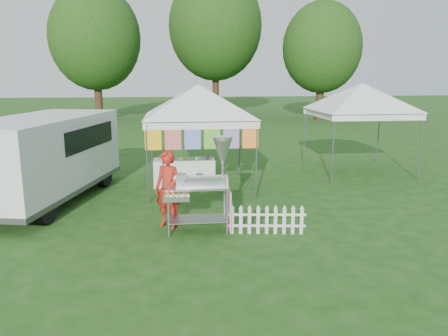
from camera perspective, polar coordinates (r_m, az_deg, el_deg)
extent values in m
plane|color=#1A4112|center=(9.60, -1.84, -7.73)|extent=(120.00, 120.00, 0.00)
cylinder|color=#59595E|center=(11.32, -10.00, 0.65)|extent=(0.04, 0.04, 2.10)
cylinder|color=#59595E|center=(11.51, 4.25, 0.99)|extent=(0.04, 0.04, 2.10)
cylinder|color=#59595E|center=(14.11, -9.42, 2.90)|extent=(0.04, 0.04, 2.10)
cylinder|color=#59595E|center=(14.27, 2.06, 3.15)|extent=(0.04, 0.04, 2.10)
cube|color=white|center=(11.18, -2.86, 5.61)|extent=(3.00, 0.03, 0.22)
cube|color=white|center=(14.00, -3.70, 6.89)|extent=(3.00, 0.03, 0.22)
pyramid|color=white|center=(12.53, -3.39, 10.87)|extent=(4.24, 4.24, 0.90)
cylinder|color=#59595E|center=(11.18, -2.87, 6.02)|extent=(3.00, 0.03, 0.03)
cube|color=orange|center=(11.20, -9.26, 4.09)|extent=(0.42, 0.01, 0.70)
cube|color=#BF178A|center=(11.19, -6.69, 4.16)|extent=(0.42, 0.01, 0.70)
cube|color=purple|center=(11.20, -4.13, 4.21)|extent=(0.42, 0.01, 0.70)
cube|color=#189436|center=(11.24, -1.57, 4.27)|extent=(0.42, 0.01, 0.70)
cube|color=teal|center=(11.29, 0.96, 4.31)|extent=(0.42, 0.01, 0.70)
cube|color=#F8301B|center=(11.37, 3.46, 4.34)|extent=(0.42, 0.01, 0.70)
cylinder|color=#59595E|center=(13.67, 14.04, 2.41)|extent=(0.04, 0.04, 2.10)
cylinder|color=#59595E|center=(14.92, 24.30, 2.48)|extent=(0.04, 0.04, 2.10)
cylinder|color=#59595E|center=(16.32, 10.52, 4.08)|extent=(0.04, 0.04, 2.10)
cylinder|color=#59595E|center=(17.38, 19.51, 4.06)|extent=(0.04, 0.04, 2.10)
cube|color=white|center=(14.12, 19.66, 6.26)|extent=(3.00, 0.03, 0.22)
cube|color=white|center=(16.70, 15.33, 7.31)|extent=(3.00, 0.03, 0.22)
pyramid|color=white|center=(15.35, 17.55, 10.55)|extent=(4.24, 4.24, 0.90)
cylinder|color=#59595E|center=(14.12, 19.68, 6.58)|extent=(3.00, 0.03, 0.03)
cylinder|color=#312012|center=(33.44, -16.10, 9.37)|extent=(0.56, 0.56, 3.96)
ellipsoid|color=#2C5818|center=(33.52, -16.50, 15.98)|extent=(6.40, 6.40, 7.36)
cylinder|color=#312012|center=(37.21, -1.10, 10.72)|extent=(0.56, 0.56, 4.84)
ellipsoid|color=#2C5818|center=(37.41, -1.13, 17.98)|extent=(7.60, 7.60, 8.74)
cylinder|color=#312012|center=(32.86, 12.41, 9.13)|extent=(0.56, 0.56, 3.52)
ellipsoid|color=#2C5818|center=(32.89, 12.69, 15.12)|extent=(5.60, 5.60, 6.44)
cylinder|color=gray|center=(8.97, -7.27, -5.96)|extent=(0.04, 0.04, 0.98)
cylinder|color=gray|center=(9.02, 0.41, -5.77)|extent=(0.04, 0.04, 0.98)
cylinder|color=gray|center=(9.50, -7.20, -4.94)|extent=(0.04, 0.04, 0.98)
cylinder|color=gray|center=(9.54, 0.05, -4.76)|extent=(0.04, 0.04, 0.98)
cube|color=gray|center=(9.31, -3.48, -6.63)|extent=(1.25, 0.64, 0.02)
cube|color=#B7B7BC|center=(9.11, -3.53, -2.42)|extent=(1.31, 0.67, 0.04)
cube|color=#B7B7BC|center=(9.14, -2.34, -1.68)|extent=(0.93, 0.29, 0.16)
cube|color=gray|center=(9.12, -5.60, -1.53)|extent=(0.22, 0.24, 0.24)
cylinder|color=gray|center=(9.09, -0.17, 0.73)|extent=(0.06, 0.06, 0.98)
cone|color=#B7B7BC|center=(9.04, -0.17, 2.41)|extent=(0.40, 0.40, 0.43)
cylinder|color=#B7B7BC|center=(9.00, -0.17, 3.91)|extent=(0.42, 0.42, 0.07)
cube|color=#B7B7BC|center=(8.73, -6.26, -3.85)|extent=(0.53, 0.33, 0.11)
cube|color=#FFABCA|center=(9.29, 0.60, -5.24)|extent=(0.04, 0.81, 0.88)
cube|color=white|center=(8.83, 0.41, -2.00)|extent=(0.02, 0.15, 0.20)
imported|color=#A92114|center=(9.46, -7.30, -2.80)|extent=(0.73, 0.66, 1.68)
cube|color=silver|center=(12.17, -22.68, 1.83)|extent=(3.31, 5.61, 1.84)
cube|color=#59595E|center=(12.35, -22.34, -2.38)|extent=(3.34, 5.67, 0.13)
cube|color=silver|center=(14.22, -18.09, 1.68)|extent=(2.12, 1.20, 0.95)
cube|color=black|center=(12.19, -17.00, 3.88)|extent=(0.72, 2.81, 0.58)
cube|color=black|center=(14.46, -17.64, 5.04)|extent=(1.74, 0.46, 0.58)
cylinder|color=black|center=(10.49, -22.35, -4.88)|extent=(0.40, 0.75, 0.72)
cylinder|color=black|center=(14.22, -22.32, -0.61)|extent=(0.40, 0.75, 0.72)
cylinder|color=black|center=(13.42, -15.40, -0.85)|extent=(0.40, 0.75, 0.72)
cube|color=silver|center=(9.13, 1.07, -6.93)|extent=(0.07, 0.03, 0.56)
cube|color=silver|center=(9.13, 2.21, -6.94)|extent=(0.07, 0.03, 0.56)
cube|color=silver|center=(9.13, 3.35, -6.93)|extent=(0.07, 0.03, 0.56)
cube|color=silver|center=(9.14, 4.48, -6.93)|extent=(0.07, 0.03, 0.56)
cube|color=silver|center=(9.16, 5.61, -6.92)|extent=(0.07, 0.03, 0.56)
cube|color=silver|center=(9.18, 6.74, -6.91)|extent=(0.07, 0.03, 0.56)
cube|color=silver|center=(9.20, 7.86, -6.90)|extent=(0.07, 0.03, 0.56)
cube|color=silver|center=(9.22, 8.98, -6.88)|extent=(0.07, 0.03, 0.56)
cube|color=silver|center=(9.25, 10.09, -6.87)|extent=(0.07, 0.03, 0.56)
cube|color=silver|center=(9.19, 5.60, -7.51)|extent=(1.61, 0.24, 0.05)
cube|color=silver|center=(9.11, 5.63, -6.09)|extent=(1.61, 0.24, 0.05)
cube|color=white|center=(13.11, -5.22, -0.57)|extent=(1.80, 0.70, 0.80)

